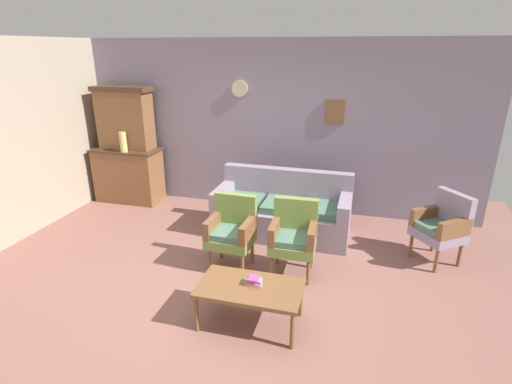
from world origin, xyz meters
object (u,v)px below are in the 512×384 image
object	(u,v)px
side_cabinet	(129,175)
book_stack_on_table	(254,281)
wingback_chair_by_fireplace	(442,225)
coffee_table	(250,290)
floral_couch	(282,212)
armchair_near_couch_end	(232,229)
vase_on_cabinet	(123,142)
armchair_near_cabinet	(294,235)

from	to	relation	value
side_cabinet	book_stack_on_table	xyz separation A→B (m)	(2.99, -2.60, -0.01)
wingback_chair_by_fireplace	coffee_table	xyz separation A→B (m)	(-1.96, -1.78, -0.12)
floral_couch	armchair_near_couch_end	xyz separation A→B (m)	(-0.41, -1.05, 0.17)
floral_couch	armchair_near_couch_end	size ratio (longest dim) A/B	2.13
floral_couch	coffee_table	distance (m)	2.04
vase_on_cabinet	floral_couch	bearing A→B (deg)	-8.62
vase_on_cabinet	side_cabinet	bearing A→B (deg)	116.20
side_cabinet	floral_couch	xyz separation A→B (m)	(2.86, -0.60, -0.14)
armchair_near_couch_end	book_stack_on_table	bearing A→B (deg)	-60.49
side_cabinet	armchair_near_couch_end	world-z (taller)	side_cabinet
vase_on_cabinet	armchair_near_couch_end	xyz separation A→B (m)	(2.36, -1.47, -0.60)
side_cabinet	coffee_table	size ratio (longest dim) A/B	1.16
side_cabinet	armchair_near_couch_end	size ratio (longest dim) A/B	1.28
armchair_near_cabinet	wingback_chair_by_fireplace	distance (m)	1.88
side_cabinet	wingback_chair_by_fireplace	bearing A→B (deg)	-9.94
armchair_near_cabinet	coffee_table	world-z (taller)	armchair_near_cabinet
floral_couch	coffee_table	xyz separation A→B (m)	(0.10, -2.04, 0.05)
vase_on_cabinet	wingback_chair_by_fireplace	distance (m)	4.92
floral_couch	book_stack_on_table	world-z (taller)	floral_couch
book_stack_on_table	coffee_table	bearing A→B (deg)	-125.70
armchair_near_cabinet	side_cabinet	bearing A→B (deg)	153.33
armchair_near_cabinet	coffee_table	distance (m)	1.07
floral_couch	armchair_near_couch_end	distance (m)	1.14
side_cabinet	floral_couch	distance (m)	2.93
side_cabinet	book_stack_on_table	world-z (taller)	side_cabinet
side_cabinet	wingback_chair_by_fireplace	xyz separation A→B (m)	(4.92, -0.86, 0.03)
floral_couch	armchair_near_couch_end	bearing A→B (deg)	-111.28
book_stack_on_table	wingback_chair_by_fireplace	bearing A→B (deg)	41.93
armchair_near_cabinet	vase_on_cabinet	bearing A→B (deg)	155.39
vase_on_cabinet	floral_couch	xyz separation A→B (m)	(2.77, -0.42, -0.77)
wingback_chair_by_fireplace	book_stack_on_table	xyz separation A→B (m)	(-1.94, -1.74, -0.04)
book_stack_on_table	armchair_near_cabinet	bearing A→B (deg)	78.15
armchair_near_couch_end	coffee_table	world-z (taller)	armchair_near_couch_end
floral_couch	book_stack_on_table	xyz separation A→B (m)	(0.12, -2.00, 0.13)
floral_couch	coffee_table	bearing A→B (deg)	-87.30
coffee_table	book_stack_on_table	size ratio (longest dim) A/B	6.30
wingback_chair_by_fireplace	book_stack_on_table	distance (m)	2.60
coffee_table	floral_couch	bearing A→B (deg)	92.70
vase_on_cabinet	wingback_chair_by_fireplace	xyz separation A→B (m)	(4.83, -0.68, -0.60)
book_stack_on_table	armchair_near_couch_end	bearing A→B (deg)	119.51
vase_on_cabinet	wingback_chair_by_fireplace	size ratio (longest dim) A/B	0.37
side_cabinet	vase_on_cabinet	distance (m)	0.66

